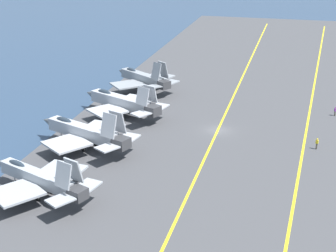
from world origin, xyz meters
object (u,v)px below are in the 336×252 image
at_px(parked_jet_second, 84,132).
at_px(parked_jet_third, 121,102).
at_px(crew_yellow_vest, 317,143).
at_px(parked_jet_fourth, 143,78).
at_px(parked_jet_nearest, 39,178).
at_px(crew_purple_vest, 335,111).

relative_size(parked_jet_second, parked_jet_third, 1.01).
bearing_deg(crew_yellow_vest, parked_jet_third, 78.44).
bearing_deg(crew_yellow_vest, parked_jet_fourth, 57.20).
bearing_deg(parked_jet_nearest, parked_jet_fourth, 0.97).
relative_size(parked_jet_third, parked_jet_fourth, 1.14).
distance_m(parked_jet_nearest, parked_jet_second, 15.07).
height_order(parked_jet_nearest, parked_jet_fourth, parked_jet_fourth).
height_order(parked_jet_nearest, parked_jet_second, parked_jet_second).
bearing_deg(parked_jet_third, parked_jet_fourth, 2.71).
bearing_deg(crew_purple_vest, parked_jet_nearest, 137.29).
bearing_deg(parked_jet_fourth, crew_yellow_vest, -122.80).
xyz_separation_m(parked_jet_nearest, parked_jet_fourth, (44.56, 0.76, 0.21)).
relative_size(parked_jet_second, crew_yellow_vest, 9.84).
distance_m(parked_jet_third, crew_yellow_vest, 33.35).
relative_size(parked_jet_nearest, crew_yellow_vest, 9.14).
relative_size(parked_jet_nearest, parked_jet_fourth, 1.08).
height_order(parked_jet_nearest, crew_purple_vest, parked_jet_nearest).
relative_size(crew_yellow_vest, crew_purple_vest, 1.03).
bearing_deg(parked_jet_fourth, parked_jet_nearest, -179.03).
bearing_deg(parked_jet_third, crew_purple_vest, -75.88).
distance_m(parked_jet_second, crew_purple_vest, 43.48).
bearing_deg(parked_jet_nearest, crew_purple_vest, -42.71).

